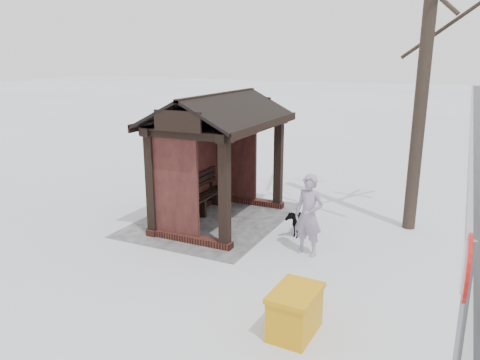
% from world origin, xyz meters
% --- Properties ---
extents(ground, '(120.00, 120.00, 0.00)m').
position_xyz_m(ground, '(0.00, 0.00, 0.00)').
color(ground, silver).
rests_on(ground, ground).
extents(kerb, '(120.00, 0.15, 0.06)m').
position_xyz_m(kerb, '(0.00, 5.50, 0.01)').
color(kerb, gray).
rests_on(kerb, ground).
extents(trampled_patch, '(4.20, 3.20, 0.02)m').
position_xyz_m(trampled_patch, '(0.00, -0.20, 0.01)').
color(trampled_patch, gray).
rests_on(trampled_patch, ground).
extents(bus_shelter, '(3.60, 2.40, 3.09)m').
position_xyz_m(bus_shelter, '(0.00, -0.16, 2.17)').
color(bus_shelter, '#3B1715').
rests_on(bus_shelter, ground).
extents(pedestrian, '(0.51, 0.68, 1.67)m').
position_xyz_m(pedestrian, '(0.98, 2.52, 0.83)').
color(pedestrian, '#93879E').
rests_on(pedestrian, ground).
extents(dog, '(0.78, 0.44, 0.62)m').
position_xyz_m(dog, '(0.06, 1.93, 0.31)').
color(dog, black).
rests_on(dog, ground).
extents(grit_bin, '(0.92, 0.65, 0.69)m').
position_xyz_m(grit_bin, '(3.76, 3.22, 0.35)').
color(grit_bin, '#CB8B0B').
rests_on(grit_bin, ground).
extents(road_sign, '(0.62, 0.09, 2.44)m').
position_xyz_m(road_sign, '(5.29, 5.28, 1.75)').
color(road_sign, gray).
rests_on(road_sign, ground).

